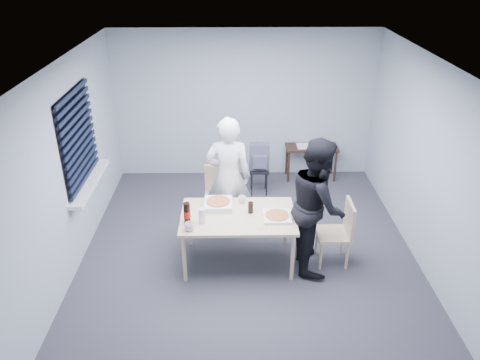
{
  "coord_description": "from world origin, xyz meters",
  "views": [
    {
      "loc": [
        -0.2,
        -5.32,
        3.8
      ],
      "look_at": [
        -0.12,
        0.1,
        1.06
      ],
      "focal_mm": 35.0,
      "sensor_mm": 36.0,
      "label": 1
    }
  ],
  "objects_px": {
    "dining_table": "(238,219)",
    "person_white": "(228,177)",
    "chair_far": "(219,191)",
    "chair_right": "(340,229)",
    "stool": "(259,174)",
    "soda_bottle": "(187,213)",
    "side_table": "(311,151)",
    "mug_a": "(190,227)",
    "person_black": "(317,205)",
    "mug_b": "(242,200)",
    "backpack": "(259,157)"
  },
  "relations": [
    {
      "from": "person_black",
      "to": "mug_b",
      "type": "height_order",
      "value": "person_black"
    },
    {
      "from": "backpack",
      "to": "soda_bottle",
      "type": "height_order",
      "value": "soda_bottle"
    },
    {
      "from": "mug_b",
      "to": "soda_bottle",
      "type": "distance_m",
      "value": 0.85
    },
    {
      "from": "chair_far",
      "to": "chair_right",
      "type": "xyz_separation_m",
      "value": [
        1.6,
        -1.07,
        0.0
      ]
    },
    {
      "from": "dining_table",
      "to": "side_table",
      "type": "xyz_separation_m",
      "value": [
        1.33,
        2.48,
        -0.12
      ]
    },
    {
      "from": "dining_table",
      "to": "stool",
      "type": "height_order",
      "value": "dining_table"
    },
    {
      "from": "stool",
      "to": "mug_b",
      "type": "height_order",
      "value": "mug_b"
    },
    {
      "from": "chair_right",
      "to": "mug_a",
      "type": "height_order",
      "value": "chair_right"
    },
    {
      "from": "person_white",
      "to": "stool",
      "type": "xyz_separation_m",
      "value": [
        0.5,
        1.19,
        -0.54
      ]
    },
    {
      "from": "chair_right",
      "to": "person_white",
      "type": "height_order",
      "value": "person_white"
    },
    {
      "from": "side_table",
      "to": "chair_right",
      "type": "bearing_deg",
      "value": -90.23
    },
    {
      "from": "stool",
      "to": "soda_bottle",
      "type": "relative_size",
      "value": 1.65
    },
    {
      "from": "dining_table",
      "to": "soda_bottle",
      "type": "distance_m",
      "value": 0.68
    },
    {
      "from": "backpack",
      "to": "person_black",
      "type": "bearing_deg",
      "value": -90.79
    },
    {
      "from": "side_table",
      "to": "soda_bottle",
      "type": "height_order",
      "value": "soda_bottle"
    },
    {
      "from": "chair_far",
      "to": "mug_a",
      "type": "xyz_separation_m",
      "value": [
        -0.31,
        -1.37,
        0.25
      ]
    },
    {
      "from": "chair_right",
      "to": "stool",
      "type": "height_order",
      "value": "chair_right"
    },
    {
      "from": "side_table",
      "to": "mug_b",
      "type": "height_order",
      "value": "mug_b"
    },
    {
      "from": "chair_far",
      "to": "chair_right",
      "type": "bearing_deg",
      "value": -33.75
    },
    {
      "from": "dining_table",
      "to": "mug_b",
      "type": "xyz_separation_m",
      "value": [
        0.06,
        0.32,
        0.11
      ]
    },
    {
      "from": "dining_table",
      "to": "mug_b",
      "type": "bearing_deg",
      "value": 79.85
    },
    {
      "from": "person_black",
      "to": "chair_far",
      "type": "bearing_deg",
      "value": 49.26
    },
    {
      "from": "person_white",
      "to": "chair_right",
      "type": "bearing_deg",
      "value": 152.15
    },
    {
      "from": "mug_a",
      "to": "stool",
      "type": "bearing_deg",
      "value": 66.95
    },
    {
      "from": "soda_bottle",
      "to": "dining_table",
      "type": "bearing_deg",
      "value": 14.97
    },
    {
      "from": "side_table",
      "to": "mug_a",
      "type": "bearing_deg",
      "value": -124.21
    },
    {
      "from": "person_black",
      "to": "mug_b",
      "type": "bearing_deg",
      "value": 68.03
    },
    {
      "from": "person_white",
      "to": "soda_bottle",
      "type": "distance_m",
      "value": 1.03
    },
    {
      "from": "person_white",
      "to": "mug_a",
      "type": "xyz_separation_m",
      "value": [
        -0.46,
        -1.07,
        -0.13
      ]
    },
    {
      "from": "dining_table",
      "to": "soda_bottle",
      "type": "height_order",
      "value": "soda_bottle"
    },
    {
      "from": "person_black",
      "to": "mug_b",
      "type": "relative_size",
      "value": 17.7
    },
    {
      "from": "person_white",
      "to": "stool",
      "type": "height_order",
      "value": "person_white"
    },
    {
      "from": "side_table",
      "to": "mug_a",
      "type": "relative_size",
      "value": 7.38
    },
    {
      "from": "mug_b",
      "to": "side_table",
      "type": "bearing_deg",
      "value": 59.5
    },
    {
      "from": "side_table",
      "to": "stool",
      "type": "xyz_separation_m",
      "value": [
        -0.96,
        -0.56,
        -0.18
      ]
    },
    {
      "from": "person_white",
      "to": "mug_b",
      "type": "distance_m",
      "value": 0.47
    },
    {
      "from": "dining_table",
      "to": "person_black",
      "type": "bearing_deg",
      "value": -3.24
    },
    {
      "from": "person_white",
      "to": "chair_far",
      "type": "bearing_deg",
      "value": -64.14
    },
    {
      "from": "stool",
      "to": "soda_bottle",
      "type": "distance_m",
      "value": 2.37
    },
    {
      "from": "chair_far",
      "to": "person_black",
      "type": "height_order",
      "value": "person_black"
    },
    {
      "from": "chair_far",
      "to": "chair_right",
      "type": "relative_size",
      "value": 1.0
    },
    {
      "from": "chair_far",
      "to": "soda_bottle",
      "type": "bearing_deg",
      "value": -106.49
    },
    {
      "from": "chair_far",
      "to": "soda_bottle",
      "type": "height_order",
      "value": "soda_bottle"
    },
    {
      "from": "person_black",
      "to": "mug_b",
      "type": "xyz_separation_m",
      "value": [
        -0.93,
        0.38,
        -0.13
      ]
    },
    {
      "from": "chair_far",
      "to": "soda_bottle",
      "type": "xyz_separation_m",
      "value": [
        -0.36,
        -1.2,
        0.33
      ]
    },
    {
      "from": "person_white",
      "to": "person_black",
      "type": "xyz_separation_m",
      "value": [
        1.12,
        -0.79,
        0.0
      ]
    },
    {
      "from": "person_black",
      "to": "stool",
      "type": "distance_m",
      "value": 2.14
    },
    {
      "from": "chair_far",
      "to": "side_table",
      "type": "bearing_deg",
      "value": 42.1
    },
    {
      "from": "dining_table",
      "to": "person_white",
      "type": "xyz_separation_m",
      "value": [
        -0.13,
        0.73,
        0.23
      ]
    },
    {
      "from": "person_white",
      "to": "backpack",
      "type": "distance_m",
      "value": 1.29
    }
  ]
}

